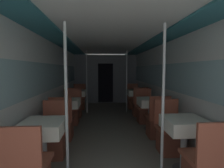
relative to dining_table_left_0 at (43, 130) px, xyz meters
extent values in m
cube|color=silver|center=(-0.36, 1.89, 0.41)|extent=(0.05, 8.21, 2.08)
cube|color=#9EC6D1|center=(-0.35, 1.89, 0.65)|extent=(0.03, 7.55, 0.58)
cube|color=silver|center=(2.34, 1.89, 0.41)|extent=(0.05, 8.21, 2.08)
cube|color=#9EC6D1|center=(2.33, 1.89, 0.65)|extent=(0.03, 7.55, 0.58)
cube|color=silver|center=(0.99, 1.89, 1.49)|extent=(2.71, 8.21, 0.04)
cube|color=#2D707F|center=(-0.12, 1.89, 1.46)|extent=(0.49, 7.88, 0.03)
cube|color=#2D707F|center=(2.10, 1.89, 1.46)|extent=(0.49, 7.88, 0.03)
cube|color=slate|center=(0.99, 5.17, 0.41)|extent=(2.65, 0.08, 2.08)
cube|color=black|center=(0.99, 5.13, 0.24)|extent=(0.64, 0.01, 1.66)
cylinder|color=#B7B7BC|center=(0.00, 0.00, -0.26)|extent=(0.09, 0.09, 0.72)
cube|color=#93704C|center=(0.00, 0.00, 0.11)|extent=(0.52, 0.52, 0.02)
cube|color=white|center=(0.00, 0.00, 0.03)|extent=(0.56, 0.56, 0.18)
cube|color=#9E4C38|center=(0.00, -0.51, -0.20)|extent=(0.44, 0.44, 0.05)
cube|color=#9E4C38|center=(0.00, -0.71, 0.06)|extent=(0.44, 0.04, 0.45)
cube|color=brown|center=(0.00, 0.51, -0.43)|extent=(0.37, 0.37, 0.41)
cube|color=#9E4C38|center=(0.00, 0.51, -0.20)|extent=(0.44, 0.44, 0.05)
cube|color=#9E4C38|center=(0.00, 0.71, 0.06)|extent=(0.44, 0.04, 0.45)
cylinder|color=silver|center=(0.32, 0.00, 0.41)|extent=(0.04, 0.04, 2.08)
cylinder|color=#4C4C51|center=(0.00, 1.74, -0.62)|extent=(0.30, 0.30, 0.01)
cylinder|color=#B7B7BC|center=(0.00, 1.74, -0.26)|extent=(0.09, 0.09, 0.72)
cube|color=#93704C|center=(0.00, 1.74, 0.11)|extent=(0.52, 0.52, 0.02)
cube|color=white|center=(0.00, 1.74, 0.03)|extent=(0.56, 0.56, 0.18)
cube|color=brown|center=(0.00, 1.23, -0.43)|extent=(0.37, 0.37, 0.41)
cube|color=#9E4C38|center=(0.00, 1.23, -0.20)|extent=(0.44, 0.44, 0.05)
cube|color=#9E4C38|center=(0.00, 1.03, 0.06)|extent=(0.44, 0.04, 0.45)
cube|color=brown|center=(0.00, 2.24, -0.43)|extent=(0.37, 0.37, 0.41)
cube|color=#9E4C38|center=(0.00, 2.24, -0.20)|extent=(0.44, 0.44, 0.05)
cube|color=#9E4C38|center=(0.00, 2.44, 0.06)|extent=(0.44, 0.04, 0.45)
cylinder|color=#4C4C51|center=(0.00, 3.47, -0.62)|extent=(0.30, 0.30, 0.01)
cylinder|color=#B7B7BC|center=(0.00, 3.47, -0.26)|extent=(0.09, 0.09, 0.72)
cube|color=#93704C|center=(0.00, 3.47, 0.11)|extent=(0.52, 0.52, 0.02)
cube|color=white|center=(0.00, 3.47, 0.03)|extent=(0.56, 0.56, 0.18)
cube|color=brown|center=(0.00, 2.97, -0.43)|extent=(0.37, 0.37, 0.41)
cube|color=#9E4C38|center=(0.00, 2.97, -0.20)|extent=(0.44, 0.44, 0.05)
cube|color=#9E4C38|center=(0.00, 2.77, 0.06)|extent=(0.44, 0.04, 0.45)
cube|color=brown|center=(0.00, 3.98, -0.43)|extent=(0.37, 0.37, 0.41)
cube|color=#9E4C38|center=(0.00, 3.98, -0.20)|extent=(0.44, 0.44, 0.05)
cube|color=#9E4C38|center=(0.00, 4.18, 0.06)|extent=(0.44, 0.04, 0.45)
cylinder|color=silver|center=(0.32, 3.47, 0.41)|extent=(0.04, 0.04, 2.08)
cylinder|color=#4C4C51|center=(1.98, 0.00, -0.62)|extent=(0.30, 0.30, 0.01)
cylinder|color=#B7B7BC|center=(1.98, 0.00, -0.26)|extent=(0.09, 0.09, 0.72)
cube|color=#93704C|center=(1.98, 0.00, 0.11)|extent=(0.52, 0.52, 0.02)
cube|color=white|center=(1.98, 0.00, 0.03)|extent=(0.56, 0.56, 0.18)
cube|color=#9E4C38|center=(1.98, -0.51, -0.20)|extent=(0.44, 0.44, 0.05)
cube|color=#9E4C38|center=(1.98, -0.71, 0.06)|extent=(0.44, 0.04, 0.45)
cube|color=brown|center=(1.98, 0.51, -0.43)|extent=(0.37, 0.37, 0.41)
cube|color=#9E4C38|center=(1.98, 0.51, -0.20)|extent=(0.44, 0.44, 0.05)
cube|color=#9E4C38|center=(1.98, 0.71, 0.06)|extent=(0.44, 0.04, 0.45)
cylinder|color=silver|center=(1.66, 0.00, 0.41)|extent=(0.04, 0.04, 2.08)
cylinder|color=#4C4C51|center=(1.98, 1.74, -0.62)|extent=(0.30, 0.30, 0.01)
cylinder|color=#B7B7BC|center=(1.98, 1.74, -0.26)|extent=(0.09, 0.09, 0.72)
cube|color=#93704C|center=(1.98, 1.74, 0.11)|extent=(0.52, 0.52, 0.02)
cube|color=white|center=(1.98, 1.74, 0.03)|extent=(0.56, 0.56, 0.18)
cube|color=brown|center=(1.98, 1.23, -0.43)|extent=(0.37, 0.37, 0.41)
cube|color=#9E4C38|center=(1.98, 1.23, -0.20)|extent=(0.44, 0.44, 0.05)
cube|color=#9E4C38|center=(1.98, 1.03, 0.06)|extent=(0.44, 0.04, 0.45)
cube|color=brown|center=(1.98, 2.24, -0.43)|extent=(0.37, 0.37, 0.41)
cube|color=#9E4C38|center=(1.98, 2.24, -0.20)|extent=(0.44, 0.44, 0.05)
cube|color=#9E4C38|center=(1.98, 2.44, 0.06)|extent=(0.44, 0.04, 0.45)
cylinder|color=#4C4C51|center=(1.98, 3.47, -0.62)|extent=(0.30, 0.30, 0.01)
cylinder|color=#B7B7BC|center=(1.98, 3.47, -0.26)|extent=(0.09, 0.09, 0.72)
cube|color=#93704C|center=(1.98, 3.47, 0.11)|extent=(0.52, 0.52, 0.02)
cube|color=white|center=(1.98, 3.47, 0.03)|extent=(0.56, 0.56, 0.18)
cube|color=brown|center=(1.98, 2.97, -0.43)|extent=(0.37, 0.37, 0.41)
cube|color=#9E4C38|center=(1.98, 2.97, -0.20)|extent=(0.44, 0.44, 0.05)
cube|color=#9E4C38|center=(1.98, 2.77, 0.06)|extent=(0.44, 0.04, 0.45)
cube|color=brown|center=(1.98, 3.98, -0.43)|extent=(0.37, 0.37, 0.41)
cube|color=#9E4C38|center=(1.98, 3.98, -0.20)|extent=(0.44, 0.44, 0.05)
cube|color=#9E4C38|center=(1.98, 4.18, 0.06)|extent=(0.44, 0.04, 0.45)
cylinder|color=silver|center=(1.66, 3.47, 0.41)|extent=(0.04, 0.04, 2.08)
camera|label=1|loc=(0.79, -2.37, 0.82)|focal=28.00mm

